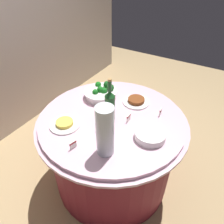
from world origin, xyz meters
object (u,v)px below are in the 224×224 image
at_px(plate_stack, 150,135).
at_px(food_plate_fried_egg, 65,124).
at_px(label_placard_front, 161,111).
at_px(label_placard_mid, 73,145).
at_px(decorative_fruit_vase, 105,134).
at_px(broccoli_bowl, 101,93).
at_px(label_placard_rear, 129,118).
at_px(serving_tongs, 103,136).
at_px(food_plate_stir_fry, 136,101).
at_px(wine_bottle, 110,105).

relative_size(plate_stack, food_plate_fried_egg, 0.95).
relative_size(label_placard_front, label_placard_mid, 1.00).
bearing_deg(food_plate_fried_egg, decorative_fruit_vase, -98.39).
bearing_deg(food_plate_fried_egg, broccoli_bowl, -2.14).
height_order(label_placard_front, label_placard_rear, same).
distance_m(broccoli_bowl, serving_tongs, 0.49).
relative_size(broccoli_bowl, food_plate_stir_fry, 1.27).
xyz_separation_m(serving_tongs, label_placard_mid, (-0.19, 0.10, 0.03)).
bearing_deg(wine_bottle, food_plate_fried_egg, 134.59).
relative_size(food_plate_stir_fry, food_plate_fried_egg, 1.00).
height_order(plate_stack, decorative_fruit_vase, decorative_fruit_vase).
distance_m(broccoli_bowl, label_placard_mid, 0.62).
bearing_deg(food_plate_stir_fry, label_placard_front, -101.85).
height_order(broccoli_bowl, wine_bottle, wine_bottle).
bearing_deg(serving_tongs, broccoli_bowl, 35.21).
height_order(decorative_fruit_vase, serving_tongs, decorative_fruit_vase).
distance_m(broccoli_bowl, food_plate_stir_fry, 0.31).
distance_m(decorative_fruit_vase, food_plate_stir_fry, 0.60).
bearing_deg(label_placard_rear, decorative_fruit_vase, -177.06).
xyz_separation_m(wine_bottle, serving_tongs, (-0.19, -0.06, -0.12)).
xyz_separation_m(food_plate_fried_egg, label_placard_rear, (0.28, -0.37, 0.02)).
xyz_separation_m(wine_bottle, label_placard_mid, (-0.38, 0.04, -0.10)).
bearing_deg(label_placard_front, decorative_fruit_vase, 163.82).
height_order(decorative_fruit_vase, label_placard_rear, decorative_fruit_vase).
height_order(decorative_fruit_vase, food_plate_stir_fry, decorative_fruit_vase).
bearing_deg(broccoli_bowl, label_placard_front, -86.82).
height_order(food_plate_stir_fry, label_placard_mid, label_placard_mid).
distance_m(food_plate_fried_egg, label_placard_mid, 0.24).
xyz_separation_m(serving_tongs, food_plate_stir_fry, (0.48, -0.01, 0.01)).
bearing_deg(decorative_fruit_vase, serving_tongs, 39.35).
height_order(broccoli_bowl, food_plate_fried_egg, broccoli_bowl).
height_order(decorative_fruit_vase, food_plate_fried_egg, decorative_fruit_vase).
relative_size(wine_bottle, serving_tongs, 2.03).
xyz_separation_m(decorative_fruit_vase, label_placard_rear, (0.34, 0.02, -0.12)).
height_order(plate_stack, label_placard_front, label_placard_front).
height_order(wine_bottle, serving_tongs, wine_bottle).
bearing_deg(serving_tongs, label_placard_front, -29.39).
distance_m(wine_bottle, label_placard_rear, 0.17).
xyz_separation_m(broccoli_bowl, plate_stack, (-0.25, -0.56, -0.02)).
bearing_deg(wine_bottle, decorative_fruit_vase, -153.00).
bearing_deg(label_placard_rear, serving_tongs, 163.61).
bearing_deg(label_placard_mid, plate_stack, -48.01).
xyz_separation_m(wine_bottle, label_placard_rear, (0.05, -0.13, -0.10)).
height_order(food_plate_stir_fry, food_plate_fried_egg, food_plate_stir_fry).
relative_size(label_placard_front, label_placard_rear, 1.00).
height_order(plate_stack, food_plate_stir_fry, plate_stack).
height_order(plate_stack, label_placard_rear, label_placard_rear).
bearing_deg(serving_tongs, plate_stack, -61.03).
xyz_separation_m(wine_bottle, label_placard_front, (0.24, -0.30, -0.10)).
relative_size(serving_tongs, food_plate_fried_egg, 0.75).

